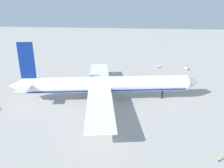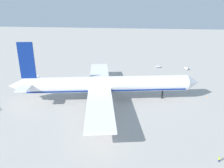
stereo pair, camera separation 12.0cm
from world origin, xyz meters
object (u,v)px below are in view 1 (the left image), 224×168
at_px(baggage_cart_2, 97,70).
at_px(traffic_cone_0, 181,78).
at_px(ground_worker_5, 219,159).
at_px(airliner, 104,85).
at_px(baggage_cart_1, 186,68).
at_px(baggage_cart_0, 158,67).
at_px(traffic_cone_1, 207,96).

distance_m(baggage_cart_2, traffic_cone_0, 49.86).
distance_m(ground_worker_5, traffic_cone_0, 68.43).
height_order(baggage_cart_2, traffic_cone_0, traffic_cone_0).
distance_m(airliner, ground_worker_5, 50.25).
relative_size(airliner, ground_worker_5, 48.61).
bearing_deg(ground_worker_5, traffic_cone_0, 88.82).
bearing_deg(airliner, baggage_cart_1, 50.43).
xyz_separation_m(baggage_cart_1, ground_worker_5, (-7.48, -87.09, 0.02)).
relative_size(baggage_cart_0, baggage_cart_1, 1.00).
height_order(airliner, baggage_cart_1, airliner).
distance_m(baggage_cart_1, baggage_cart_2, 55.68).
bearing_deg(baggage_cart_2, ground_worker_5, -58.73).
height_order(traffic_cone_0, traffic_cone_1, same).
height_order(baggage_cart_1, baggage_cart_2, baggage_cart_1).
bearing_deg(baggage_cart_1, baggage_cart_2, -170.80).
height_order(airliner, traffic_cone_0, airliner).
xyz_separation_m(baggage_cart_2, traffic_cone_0, (48.90, -9.78, 0.01)).
bearing_deg(traffic_cone_0, ground_worker_5, -91.18).
bearing_deg(baggage_cart_1, traffic_cone_1, -88.38).
distance_m(airliner, traffic_cone_0, 50.55).
bearing_deg(traffic_cone_1, baggage_cart_0, 112.09).
xyz_separation_m(airliner, traffic_cone_0, (37.16, 33.62, -6.65)).
relative_size(airliner, traffic_cone_0, 143.62).
xyz_separation_m(airliner, baggage_cart_1, (43.23, 52.30, -6.13)).
bearing_deg(baggage_cart_0, traffic_cone_1, -67.91).
relative_size(ground_worker_5, traffic_cone_0, 2.95).
relative_size(baggage_cart_0, traffic_cone_1, 5.35).
xyz_separation_m(ground_worker_5, traffic_cone_0, (1.41, 68.41, -0.55)).
height_order(baggage_cart_0, baggage_cart_2, baggage_cart_0).
height_order(baggage_cart_0, ground_worker_5, ground_worker_5).
distance_m(airliner, baggage_cart_1, 68.13).
xyz_separation_m(airliner, baggage_cart_2, (-11.73, 43.40, -6.66)).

